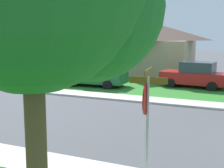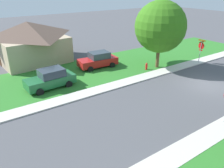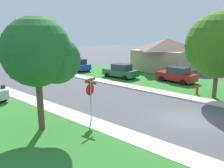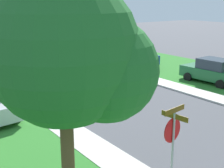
{
  "view_description": "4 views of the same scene",
  "coord_description": "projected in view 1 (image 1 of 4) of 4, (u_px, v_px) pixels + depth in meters",
  "views": [
    {
      "loc": [
        -11.55,
        2.26,
        3.59
      ],
      "look_at": [
        1.11,
        7.92,
        1.4
      ],
      "focal_mm": 51.37,
      "sensor_mm": 36.0,
      "label": 1
    },
    {
      "loc": [
        -10.53,
        17.85,
        8.51
      ],
      "look_at": [
        2.58,
        8.87,
        1.4
      ],
      "focal_mm": 35.74,
      "sensor_mm": 36.0,
      "label": 2
    },
    {
      "loc": [
        -14.06,
        -5.96,
        5.63
      ],
      "look_at": [
        -0.18,
        6.51,
        1.4
      ],
      "focal_mm": 37.63,
      "sensor_mm": 36.0,
      "label": 3
    },
    {
      "loc": [
        -10.89,
        -1.37,
        5.78
      ],
      "look_at": [
        -1.34,
        11.8,
        1.4
      ],
      "focal_mm": 50.9,
      "sensor_mm": 36.0,
      "label": 4
    }
  ],
  "objects": [
    {
      "name": "car_blue_kerbside_mid",
      "position": [
        3.0,
        69.0,
        24.73
      ],
      "size": [
        2.45,
        4.5,
        1.76
      ],
      "color": "#1E389E",
      "rests_on": "ground"
    },
    {
      "name": "house_right_setback",
      "position": [
        151.0,
        47.0,
        29.44
      ],
      "size": [
        9.45,
        8.32,
        4.6
      ],
      "color": "tan",
      "rests_on": "ground"
    },
    {
      "name": "car_red_near_corner",
      "position": [
        195.0,
        75.0,
        21.09
      ],
      "size": [
        2.3,
        4.43,
        1.76
      ],
      "color": "red",
      "rests_on": "ground"
    },
    {
      "name": "sidewalk_east",
      "position": [
        74.0,
        93.0,
        19.13
      ],
      "size": [
        1.4,
        56.0,
        0.1
      ],
      "primitive_type": "cube",
      "color": "beige",
      "rests_on": "ground"
    },
    {
      "name": "lawn_east",
      "position": [
        107.0,
        83.0,
        23.37
      ],
      "size": [
        8.0,
        56.0,
        0.08
      ],
      "primitive_type": "cube",
      "color": "#2D7528",
      "rests_on": "ground"
    },
    {
      "name": "stop_sign_far_corner",
      "position": [
        147.0,
        106.0,
        7.64
      ],
      "size": [
        0.91,
        0.91,
        2.77
      ],
      "color": "#9E9EA3",
      "rests_on": "ground"
    },
    {
      "name": "car_green_driveway_right",
      "position": [
        95.0,
        74.0,
        21.6
      ],
      "size": [
        2.2,
        4.38,
        1.76
      ],
      "color": "#1E6033",
      "rests_on": "ground"
    }
  ]
}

